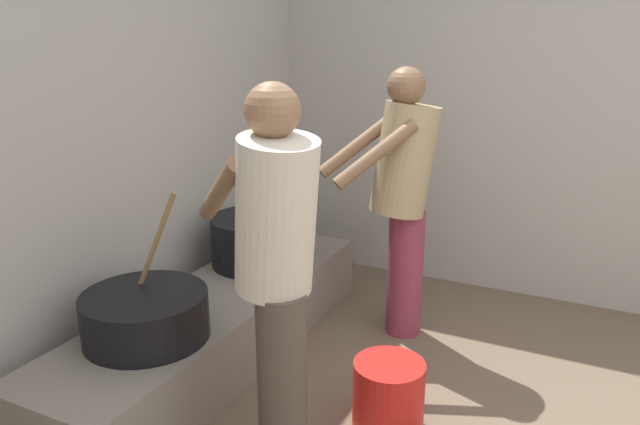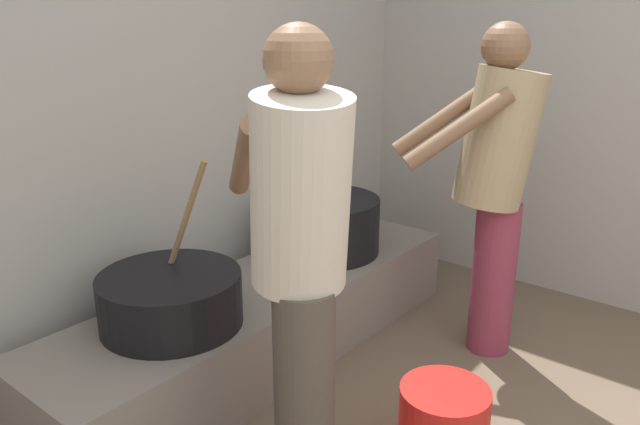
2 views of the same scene
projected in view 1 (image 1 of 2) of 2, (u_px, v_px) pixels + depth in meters
The scene contains 7 objects.
block_enclosure_rear at pixel (10, 152), 2.55m from camera, with size 4.92×0.20×2.39m, color #ADA8A0.
hearth_ledge at pixel (217, 327), 3.20m from camera, with size 2.23×0.60×0.36m, color slate.
cooking_pot_main at pixel (146, 315), 2.69m from camera, with size 0.56×0.56×0.67m.
cooking_pot_secondary at pixel (259, 240), 3.56m from camera, with size 0.56×0.56×0.29m.
cook_in_tan_shirt at pixel (403, 189), 3.29m from camera, with size 0.67×0.69×1.51m.
cook_in_cream_shirt at pixel (277, 258), 2.28m from camera, with size 0.64×0.70×1.52m.
bucket_red_plastic at pixel (388, 396), 2.64m from camera, with size 0.31×0.31×0.32m, color red.
Camera 1 is at (-1.68, 0.20, 1.69)m, focal length 33.96 mm.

